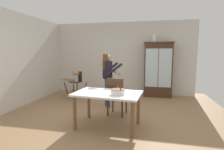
{
  "coord_description": "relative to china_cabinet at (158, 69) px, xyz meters",
  "views": [
    {
      "loc": [
        1.03,
        -4.05,
        1.58
      ],
      "look_at": [
        0.02,
        0.7,
        0.95
      ],
      "focal_mm": 28.21,
      "sensor_mm": 36.0,
      "label": 1
    }
  ],
  "objects": [
    {
      "name": "adult_person",
      "position": [
        -1.47,
        -1.55,
        -0.0
      ],
      "size": [
        0.65,
        0.65,
        1.53
      ],
      "rotation": [
        0.0,
        0.0,
        2.06
      ],
      "color": "#3D4C6B",
      "rests_on": "ground_plane"
    },
    {
      "name": "wall_left",
      "position": [
        -3.96,
        -2.37,
        0.38
      ],
      "size": [
        0.06,
        5.32,
        2.7
      ],
      "primitive_type": "cube",
      "color": "beige",
      "rests_on": "ground_plane"
    },
    {
      "name": "wall_back",
      "position": [
        -1.33,
        0.26,
        0.38
      ],
      "size": [
        5.32,
        0.06,
        2.7
      ],
      "primitive_type": "cube",
      "color": "beige",
      "rests_on": "ground_plane"
    },
    {
      "name": "birthday_cake",
      "position": [
        -0.9,
        -3.02,
        -0.18
      ],
      "size": [
        0.28,
        0.28,
        0.19
      ],
      "color": "white",
      "rests_on": "dining_table"
    },
    {
      "name": "china_cabinet",
      "position": [
        0.0,
        0.0,
        0.0
      ],
      "size": [
        1.01,
        0.48,
        1.93
      ],
      "color": "#422819",
      "rests_on": "ground_plane"
    },
    {
      "name": "ground_plane",
      "position": [
        -1.33,
        -2.37,
        -0.97
      ],
      "size": [
        6.24,
        6.24,
        0.0
      ],
      "primitive_type": "plane",
      "color": "#93704C"
    },
    {
      "name": "ceramic_vase",
      "position": [
        -0.16,
        0.0,
        1.08
      ],
      "size": [
        0.13,
        0.13,
        0.27
      ],
      "color": "white",
      "rests_on": "china_cabinet"
    },
    {
      "name": "dining_chair_far_side",
      "position": [
        -1.08,
        -2.27,
        -0.42
      ],
      "size": [
        0.5,
        0.5,
        0.96
      ],
      "rotation": [
        0.0,
        0.0,
        3.0
      ],
      "color": "#422819",
      "rests_on": "ground_plane"
    },
    {
      "name": "dining_table",
      "position": [
        -1.14,
        -2.91,
        -0.34
      ],
      "size": [
        1.45,
        0.98,
        0.74
      ],
      "color": "silver",
      "rests_on": "ground_plane"
    },
    {
      "name": "high_chair_with_toddler",
      "position": [
        -2.76,
        -0.87,
        -0.32
      ],
      "size": [
        0.79,
        0.84,
        0.95
      ],
      "rotation": [
        0.0,
        0.0,
        -0.53
      ],
      "color": "#422819",
      "rests_on": "ground_plane"
    }
  ]
}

